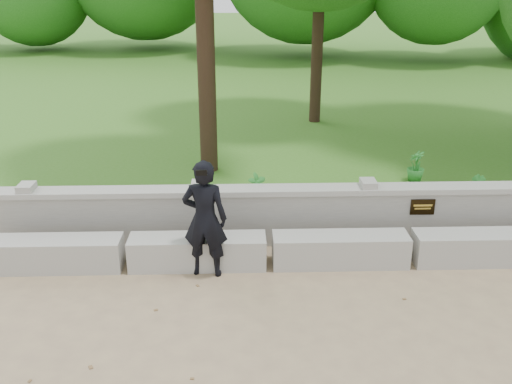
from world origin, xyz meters
TOP-DOWN VIEW (x-y plane):
  - ground at (0.00, 0.00)m, footprint 80.00×80.00m
  - lawn at (0.00, 14.00)m, footprint 40.00×22.00m
  - concrete_bench at (0.00, 1.90)m, footprint 11.90×0.45m
  - parapet_wall at (0.00, 2.60)m, footprint 12.50×0.35m
  - man_main at (-2.87, 1.69)m, footprint 0.65×0.58m
  - shrub_a at (-2.12, 3.30)m, footprint 0.39×0.37m
  - shrub_b at (1.45, 3.30)m, footprint 0.29×0.33m
  - shrub_d at (0.83, 4.55)m, footprint 0.32×0.35m

SIDE VIEW (x-z plane):
  - ground at x=0.00m, z-range 0.00..0.00m
  - lawn at x=0.00m, z-range 0.00..0.25m
  - concrete_bench at x=0.00m, z-range 0.00..0.45m
  - parapet_wall at x=0.00m, z-range 0.01..0.91m
  - shrub_b at x=1.45m, z-range 0.25..0.78m
  - shrub_d at x=0.83m, z-range 0.25..0.83m
  - shrub_a at x=-2.12m, z-range 0.25..0.87m
  - man_main at x=-2.87m, z-range 0.00..1.64m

